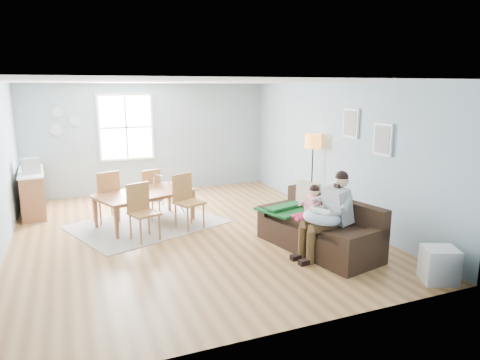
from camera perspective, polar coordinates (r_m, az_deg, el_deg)
name	(u,v)px	position (r m, az deg, el deg)	size (l,w,h in m)	color
room	(186,98)	(7.47, -7.18, 10.76)	(8.40, 9.40, 3.90)	brown
window	(126,127)	(10.81, -14.96, 6.80)	(1.32, 0.08, 1.62)	white
pictures	(366,131)	(7.91, 16.45, 6.29)	(0.05, 1.34, 0.74)	white
wall_plates	(63,122)	(10.72, -22.53, 7.20)	(0.67, 0.02, 0.66)	#92A6B0
sofa	(320,231)	(7.16, 10.67, -6.76)	(1.33, 2.23, 0.84)	black
green_throw	(289,208)	(7.51, 6.54, -3.79)	(0.95, 0.79, 0.04)	#166129
beige_pillow	(308,196)	(7.55, 9.04, -2.07)	(0.13, 0.48, 0.48)	tan
father	(329,212)	(6.74, 11.79, -4.22)	(0.97, 0.48, 1.35)	gray
nursing_pillow	(322,218)	(6.65, 10.85, -4.96)	(0.57, 0.57, 0.16)	#AEC2DA
infant	(320,212)	(6.65, 10.62, -4.25)	(0.26, 0.38, 0.14)	white
toddler	(309,205)	(7.12, 9.23, -3.35)	(0.54, 0.30, 0.82)	white
floor_lamp	(313,148)	(9.07, 9.69, 4.23)	(0.33, 0.33, 1.65)	black
storage_cube	(439,265)	(6.51, 24.97, -10.23)	(0.56, 0.53, 0.48)	white
rug	(147,224)	(8.53, -12.25, -5.75)	(2.65, 2.01, 0.01)	#99958C
dining_table	(147,208)	(8.44, -12.34, -3.72)	(1.83, 1.02, 0.64)	brown
chair_sw	(142,208)	(7.60, -13.00, -3.62)	(0.57, 0.57, 0.99)	#965F33
chair_se	(186,197)	(8.09, -7.20, -2.28)	(0.60, 0.60, 1.02)	#965F33
chair_nw	(107,193)	(8.71, -17.33, -1.66)	(0.58, 0.58, 1.03)	#965F33
chair_ne	(149,188)	(9.17, -11.98, -1.05)	(0.52, 0.52, 0.94)	#965F33
counter	(33,191)	(9.98, -25.88, -1.39)	(0.56, 1.65, 0.91)	brown
monitor	(30,166)	(9.57, -26.15, 1.73)	(0.37, 0.36, 0.31)	#AAAAAF
baby_swing	(157,196)	(9.09, -11.00, -2.14)	(1.07, 1.08, 0.84)	#AAAAAF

